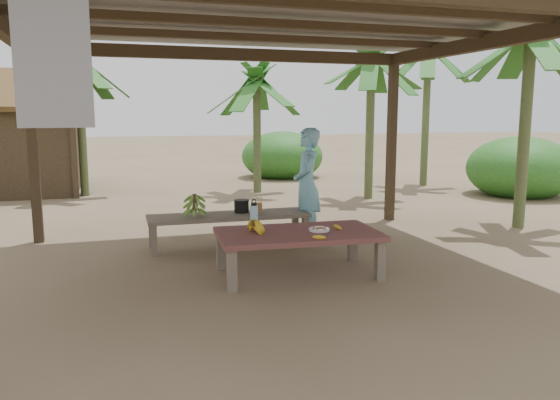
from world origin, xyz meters
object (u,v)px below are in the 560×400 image
object	(u,v)px
bench	(229,218)
ripe_banana_bunch	(252,226)
water_flask	(254,216)
woman	(307,185)
work_table	(298,237)
cooking_pot	(242,206)
plate	(319,230)

from	to	relation	value
bench	ripe_banana_bunch	distance (m)	1.49
water_flask	woman	world-z (taller)	woman
work_table	cooking_pot	distance (m)	1.65
bench	water_flask	xyz separation A→B (m)	(0.03, -1.22, 0.25)
water_flask	cooking_pot	xyz separation A→B (m)	(0.16, 1.30, -0.11)
cooking_pot	woman	world-z (taller)	woman
work_table	water_flask	distance (m)	0.58
work_table	bench	xyz separation A→B (m)	(-0.46, 1.55, -0.04)
ripe_banana_bunch	plate	distance (m)	0.76
woman	water_flask	bearing A→B (deg)	-24.14
plate	woman	xyz separation A→B (m)	(0.46, 1.65, 0.29)
plate	water_flask	bearing A→B (deg)	149.92
ripe_banana_bunch	water_flask	size ratio (longest dim) A/B	0.77
plate	water_flask	xyz separation A→B (m)	(-0.66, 0.38, 0.13)
cooking_pot	water_flask	bearing A→B (deg)	-97.17
bench	ripe_banana_bunch	bearing A→B (deg)	-90.89
ripe_banana_bunch	water_flask	xyz separation A→B (m)	(0.09, 0.25, 0.06)
work_table	ripe_banana_bunch	bearing A→B (deg)	175.15
bench	water_flask	distance (m)	1.25
water_flask	plate	bearing A→B (deg)	-30.08
woman	cooking_pot	bearing A→B (deg)	-74.37
water_flask	cooking_pot	world-z (taller)	water_flask
ripe_banana_bunch	water_flask	bearing A→B (deg)	71.19
work_table	ripe_banana_bunch	size ratio (longest dim) A/B	7.09
work_table	woman	size ratio (longest dim) A/B	1.15
work_table	ripe_banana_bunch	xyz separation A→B (m)	(-0.51, 0.08, 0.14)
plate	water_flask	world-z (taller)	water_flask
work_table	plate	bearing A→B (deg)	-8.57
cooking_pot	woman	xyz separation A→B (m)	(0.96, -0.03, 0.27)
bench	woman	world-z (taller)	woman
ripe_banana_bunch	plate	world-z (taller)	ripe_banana_bunch
bench	cooking_pot	xyz separation A→B (m)	(0.20, 0.07, 0.14)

